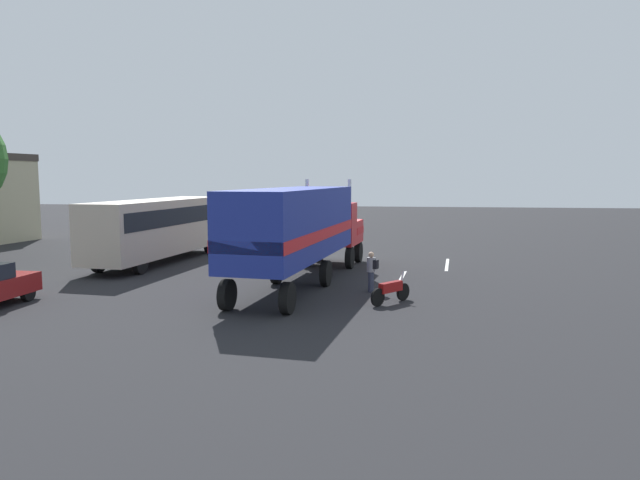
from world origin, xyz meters
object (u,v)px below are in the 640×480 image
(semi_truck, at_px, (301,226))
(motorcycle, at_px, (391,290))
(person_bystander, at_px, (372,270))
(parked_bus, at_px, (157,224))

(semi_truck, height_order, motorcycle, semi_truck)
(person_bystander, relative_size, motorcycle, 0.95)
(semi_truck, distance_m, parked_bus, 10.26)
(parked_bus, height_order, motorcycle, parked_bus)
(person_bystander, distance_m, motorcycle, 2.21)
(person_bystander, bearing_deg, parked_bus, 61.11)
(person_bystander, height_order, parked_bus, parked_bus)
(motorcycle, bearing_deg, parked_bus, 55.96)
(semi_truck, relative_size, person_bystander, 8.81)
(semi_truck, distance_m, person_bystander, 3.70)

